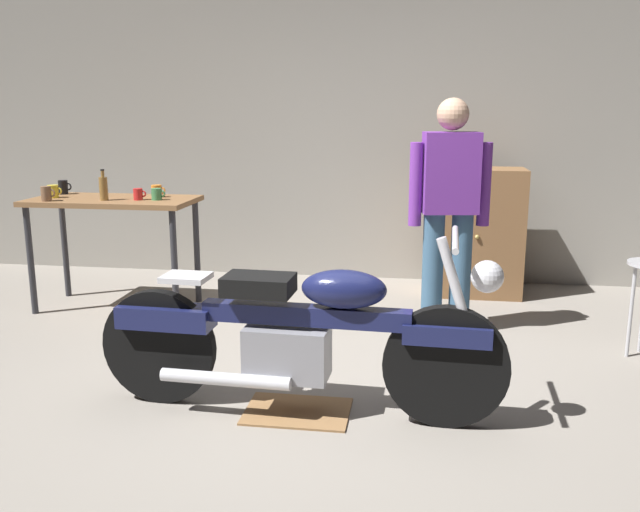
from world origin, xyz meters
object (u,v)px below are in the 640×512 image
at_px(person_standing, 449,206).
at_px(wooden_dresser, 475,232).
at_px(motorcycle, 299,333).
at_px(mug_orange_travel, 157,191).
at_px(mug_brown_stoneware, 46,194).
at_px(mug_red_diner, 138,194).
at_px(mug_yellow_tall, 53,191).
at_px(mug_black_matte, 63,187).
at_px(mug_green_speckled, 157,194).
at_px(bottle, 104,188).

xyz_separation_m(person_standing, wooden_dresser, (0.28, 1.10, -0.38)).
bearing_deg(motorcycle, mug_orange_travel, 131.65).
relative_size(person_standing, wooden_dresser, 1.52).
distance_m(motorcycle, mug_brown_stoneware, 2.73).
distance_m(person_standing, mug_red_diner, 2.38).
bearing_deg(motorcycle, mug_yellow_tall, 146.40).
bearing_deg(mug_black_matte, person_standing, -7.71).
height_order(mug_brown_stoneware, mug_orange_travel, mug_brown_stoneware).
bearing_deg(mug_brown_stoneware, mug_green_speckled, 12.84).
bearing_deg(mug_red_diner, mug_brown_stoneware, -166.43).
distance_m(mug_orange_travel, mug_black_matte, 0.84).
bearing_deg(mug_green_speckled, mug_orange_travel, 111.89).
xyz_separation_m(mug_orange_travel, mug_red_diner, (-0.08, -0.19, -0.00)).
bearing_deg(bottle, wooden_dresser, 18.74).
relative_size(person_standing, mug_orange_travel, 14.35).
height_order(person_standing, mug_red_diner, person_standing).
relative_size(wooden_dresser, mug_yellow_tall, 9.38).
xyz_separation_m(mug_red_diner, mug_green_speckled, (0.14, 0.02, 0.00)).
bearing_deg(person_standing, mug_green_speckled, -13.56).
bearing_deg(mug_yellow_tall, mug_green_speckled, -0.17).
bearing_deg(bottle, mug_black_matte, 148.51).
distance_m(motorcycle, mug_red_diner, 2.32).
distance_m(motorcycle, person_standing, 1.75).
bearing_deg(mug_black_matte, mug_green_speckled, -14.41).
xyz_separation_m(motorcycle, wooden_dresser, (1.08, 2.57, 0.10)).
bearing_deg(wooden_dresser, bottle, -161.26).
xyz_separation_m(mug_red_diner, mug_black_matte, (-0.77, 0.26, 0.01)).
bearing_deg(person_standing, mug_black_matte, -16.36).
bearing_deg(mug_red_diner, mug_orange_travel, 67.88).
bearing_deg(person_standing, mug_yellow_tall, -12.23).
relative_size(motorcycle, mug_green_speckled, 19.82).
bearing_deg(wooden_dresser, mug_brown_stoneware, -161.79).
bearing_deg(mug_orange_travel, wooden_dresser, 16.12).
height_order(wooden_dresser, mug_red_diner, wooden_dresser).
distance_m(person_standing, mug_brown_stoneware, 3.05).
relative_size(motorcycle, mug_orange_travel, 18.83).
relative_size(motorcycle, mug_brown_stoneware, 19.25).
height_order(person_standing, mug_yellow_tall, person_standing).
relative_size(wooden_dresser, mug_orange_travel, 9.45).
bearing_deg(mug_red_diner, mug_yellow_tall, 177.96).
relative_size(mug_red_diner, bottle, 0.43).
height_order(motorcycle, mug_red_diner, motorcycle).
bearing_deg(mug_orange_travel, bottle, -143.96).
xyz_separation_m(mug_orange_travel, mug_black_matte, (-0.84, 0.07, 0.01)).
height_order(mug_orange_travel, bottle, bottle).
bearing_deg(mug_green_speckled, mug_brown_stoneware, -167.16).
height_order(person_standing, bottle, person_standing).
relative_size(mug_green_speckled, bottle, 0.46).
bearing_deg(bottle, mug_orange_travel, 36.04).
xyz_separation_m(mug_black_matte, bottle, (0.51, -0.31, 0.04)).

